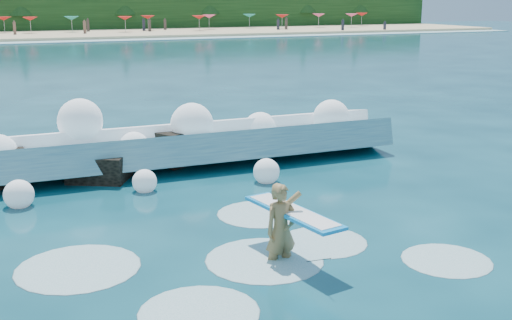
# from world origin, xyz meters

# --- Properties ---
(ground) EXTENTS (200.00, 200.00, 0.00)m
(ground) POSITION_xyz_m (0.00, 0.00, 0.00)
(ground) COLOR #07323D
(ground) RESTS_ON ground
(beach) EXTENTS (140.00, 20.00, 0.40)m
(beach) POSITION_xyz_m (0.00, 78.00, 0.20)
(beach) COLOR tan
(beach) RESTS_ON ground
(wet_band) EXTENTS (140.00, 5.00, 0.08)m
(wet_band) POSITION_xyz_m (0.00, 67.00, 0.04)
(wet_band) COLOR silver
(wet_band) RESTS_ON ground
(treeline) EXTENTS (140.00, 4.00, 5.00)m
(treeline) POSITION_xyz_m (0.00, 88.00, 2.50)
(treeline) COLOR black
(treeline) RESTS_ON ground
(breaking_wave) EXTENTS (18.10, 2.82, 1.56)m
(breaking_wave) POSITION_xyz_m (-1.22, 6.80, 0.54)
(breaking_wave) COLOR teal
(breaking_wave) RESTS_ON ground
(rock_cluster) EXTENTS (7.92, 3.16, 1.24)m
(rock_cluster) POSITION_xyz_m (-2.05, 6.74, 0.39)
(rock_cluster) COLOR black
(rock_cluster) RESTS_ON ground
(surfer_with_board) EXTENTS (1.18, 3.04, 1.91)m
(surfer_with_board) POSITION_xyz_m (0.70, -1.29, 0.70)
(surfer_with_board) COLOR olive
(surfer_with_board) RESTS_ON ground
(wave_spray) EXTENTS (15.68, 4.41, 2.24)m
(wave_spray) POSITION_xyz_m (-1.65, 6.74, 1.09)
(wave_spray) COLOR white
(wave_spray) RESTS_ON ground
(surf_foam) EXTENTS (8.90, 6.24, 0.12)m
(surf_foam) POSITION_xyz_m (-0.12, -0.83, 0.00)
(surf_foam) COLOR silver
(surf_foam) RESTS_ON ground
(beach_umbrellas) EXTENTS (110.81, 6.71, 0.50)m
(beach_umbrellas) POSITION_xyz_m (0.42, 80.17, 2.25)
(beach_umbrellas) COLOR red
(beach_umbrellas) RESTS_ON ground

